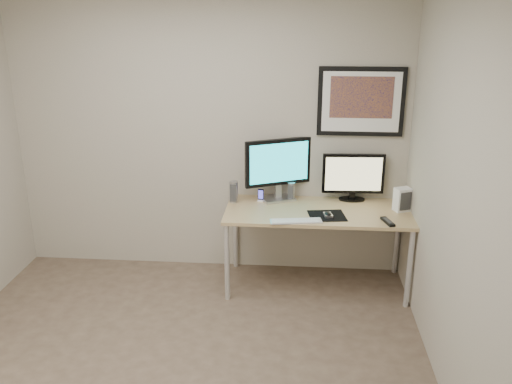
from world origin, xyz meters
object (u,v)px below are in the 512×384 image
speaker_right (291,191)px  fan_unit (402,199)px  monitor_large (278,167)px  monitor_tv (353,176)px  keyboard (296,221)px  framed_art (361,102)px  phone_dock (261,195)px  desk (317,217)px  speaker_left (234,192)px

speaker_right → fan_unit: bearing=-3.3°
monitor_large → fan_unit: monitor_large is taller
speaker_right → fan_unit: 0.98m
monitor_tv → keyboard: (-0.50, -0.56, -0.23)m
framed_art → phone_dock: (-0.86, -0.15, -0.83)m
monitor_tv → phone_dock: monitor_tv is taller
monitor_tv → speaker_right: 0.57m
monitor_large → speaker_right: bearing=-22.5°
monitor_tv → phone_dock: 0.85m
monitor_large → fan_unit: bearing=-34.7°
desk → keyboard: keyboard is taller
framed_art → monitor_large: framed_art is taller
monitor_large → speaker_right: monitor_large is taller
desk → framed_art: framed_art is taller
speaker_left → desk: bearing=-11.1°
desk → monitor_tv: 0.51m
desk → monitor_tv: bearing=41.0°
speaker_right → fan_unit: fan_unit is taller
monitor_large → fan_unit: 1.12m
phone_dock → fan_unit: 1.24m
monitor_tv → fan_unit: monitor_tv is taller
desk → phone_dock: phone_dock is taller
framed_art → monitor_tv: bearing=-121.2°
desk → keyboard: size_ratio=3.76×
keyboard → monitor_tv: bearing=39.4°
phone_dock → fan_unit: bearing=5.5°
speaker_left → phone_dock: speaker_left is taller
monitor_tv → speaker_left: monitor_tv is taller
monitor_tv → speaker_right: bearing=-179.8°
keyboard → fan_unit: fan_unit is taller
speaker_left → speaker_right: (0.52, 0.10, -0.01)m
framed_art → phone_dock: size_ratio=6.47×
monitor_large → phone_dock: bearing=174.3°
desk → framed_art: size_ratio=2.13×
fan_unit → monitor_tv: bearing=127.8°
monitor_large → keyboard: (0.17, -0.52, -0.31)m
monitor_large → monitor_tv: size_ratio=1.05×
monitor_large → speaker_right: size_ratio=3.52×
monitor_large → framed_art: bearing=-17.2°
framed_art → monitor_tv: size_ratio=1.35×
monitor_tv → keyboard: bearing=-134.9°
speaker_right → speaker_left: bearing=-160.6°
speaker_right → monitor_tv: bearing=11.5°
monitor_large → speaker_left: size_ratio=2.99×
framed_art → speaker_right: 1.00m
keyboard → framed_art: bearing=40.2°
keyboard → desk: bearing=48.1°
monitor_tv → monitor_large: bearing=-180.0°
desk → framed_art: bearing=43.5°
framed_art → monitor_large: size_ratio=1.29×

